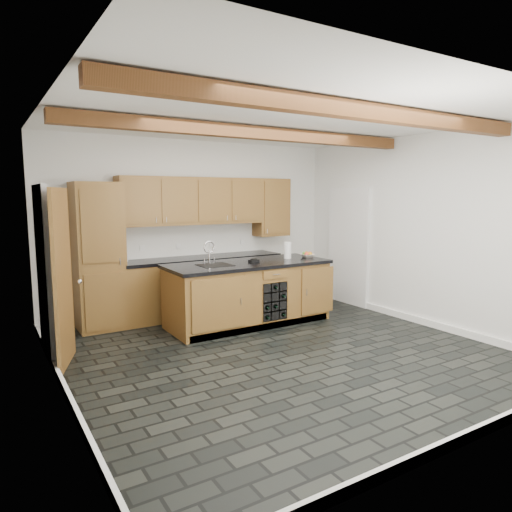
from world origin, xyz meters
The scene contains 10 objects.
ground centered at (0.00, 0.00, 0.00)m, with size 5.00×5.00×0.00m, color black.
room_shell centered at (-0.09, 0.53, 1.53)m, with size 5.01×5.00×5.00m.
back_cabinetry centered at (-0.38, 2.24, 0.98)m, with size 3.65×0.62×2.20m.
island centered at (0.31, 1.28, 0.46)m, with size 2.48×0.96×0.93m.
faucet centered at (-0.25, 1.33, 0.96)m, with size 0.45×0.40×0.34m.
kitchen_scale centered at (0.38, 1.28, 0.95)m, with size 0.17×0.11×0.05m.
fruit_bowl centered at (1.38, 1.26, 0.96)m, with size 0.23×0.23×0.06m, color beige.
fruit_cluster centered at (1.38, 1.26, 0.99)m, with size 0.16×0.17×0.07m.
paper_towel centered at (1.03, 1.32, 1.06)m, with size 0.11×0.11×0.26m, color white.
mug centered at (-1.24, 2.27, 0.97)m, with size 0.09×0.09×0.09m, color white.
Camera 1 is at (-3.10, -4.46, 1.92)m, focal length 32.00 mm.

